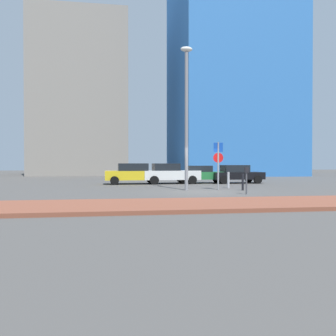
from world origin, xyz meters
The scene contains 13 objects.
ground_plane centered at (0.00, 0.00, 0.00)m, with size 120.00×120.00×0.00m, color #4C4947.
sidewalk_brick centered at (0.00, -6.27, 0.07)m, with size 40.00×3.66×0.14m, color brown.
parked_car_yellow centered at (-3.41, 7.65, 0.81)m, with size 4.37×2.05×1.57m.
parked_car_white centered at (-0.61, 7.74, 0.80)m, with size 4.42×2.17×1.57m.
parked_car_green centered at (1.90, 8.05, 0.72)m, with size 4.45×2.05×1.39m.
parked_car_black centered at (4.70, 7.60, 0.74)m, with size 4.08×2.06×1.44m.
parking_sign_post centered at (1.33, 1.36, 1.79)m, with size 0.60×0.13×2.84m.
parking_meter centered at (1.87, -1.79, 0.90)m, with size 0.18×0.14×1.38m.
street_lamp centered at (-0.64, 1.22, 4.84)m, with size 0.70×0.36×8.40m.
traffic_bollard_near centered at (2.58, 0.58, 0.49)m, with size 0.13×0.13×0.98m, color black.
traffic_bollard_mid centered at (2.34, 2.48, 0.51)m, with size 0.15×0.15×1.02m, color #B7B7BC.
building_colorful_midrise centered at (10.88, 27.92, 15.88)m, with size 15.06×17.00×31.76m, color #3372BF.
building_under_construction centered at (-9.40, 31.49, 10.53)m, with size 12.32×14.37×21.05m, color gray.
Camera 1 is at (-4.69, -18.51, 1.59)m, focal length 36.72 mm.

